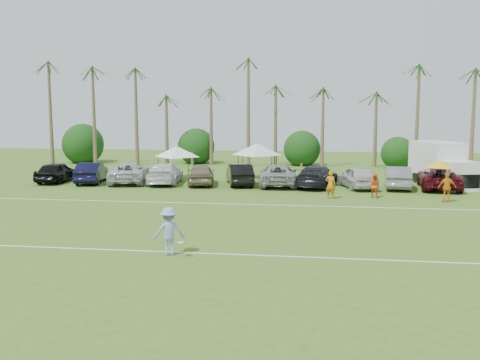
# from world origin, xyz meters

# --- Properties ---
(ground) EXTENTS (120.00, 120.00, 0.00)m
(ground) POSITION_xyz_m (0.00, 0.00, 0.00)
(ground) COLOR #3E631D
(ground) RESTS_ON ground
(field_lines) EXTENTS (80.00, 12.10, 0.01)m
(field_lines) POSITION_xyz_m (0.00, 8.00, 0.01)
(field_lines) COLOR white
(field_lines) RESTS_ON ground
(palm_tree_0) EXTENTS (2.40, 2.40, 8.90)m
(palm_tree_0) POSITION_xyz_m (-22.00, 38.00, 7.48)
(palm_tree_0) COLOR brown
(palm_tree_0) RESTS_ON ground
(palm_tree_1) EXTENTS (2.40, 2.40, 9.90)m
(palm_tree_1) POSITION_xyz_m (-17.00, 38.00, 8.35)
(palm_tree_1) COLOR brown
(palm_tree_1) RESTS_ON ground
(palm_tree_2) EXTENTS (2.40, 2.40, 10.90)m
(palm_tree_2) POSITION_xyz_m (-12.00, 38.00, 9.21)
(palm_tree_2) COLOR brown
(palm_tree_2) RESTS_ON ground
(palm_tree_3) EXTENTS (2.40, 2.40, 11.90)m
(palm_tree_3) POSITION_xyz_m (-8.00, 38.00, 10.06)
(palm_tree_3) COLOR brown
(palm_tree_3) RESTS_ON ground
(palm_tree_4) EXTENTS (2.40, 2.40, 8.90)m
(palm_tree_4) POSITION_xyz_m (-4.00, 38.00, 7.48)
(palm_tree_4) COLOR brown
(palm_tree_4) RESTS_ON ground
(palm_tree_5) EXTENTS (2.40, 2.40, 9.90)m
(palm_tree_5) POSITION_xyz_m (0.00, 38.00, 8.35)
(palm_tree_5) COLOR brown
(palm_tree_5) RESTS_ON ground
(palm_tree_6) EXTENTS (2.40, 2.40, 10.90)m
(palm_tree_6) POSITION_xyz_m (4.00, 38.00, 9.21)
(palm_tree_6) COLOR brown
(palm_tree_6) RESTS_ON ground
(palm_tree_7) EXTENTS (2.40, 2.40, 11.90)m
(palm_tree_7) POSITION_xyz_m (8.00, 38.00, 10.06)
(palm_tree_7) COLOR brown
(palm_tree_7) RESTS_ON ground
(palm_tree_8) EXTENTS (2.40, 2.40, 8.90)m
(palm_tree_8) POSITION_xyz_m (13.00, 38.00, 7.48)
(palm_tree_8) COLOR brown
(palm_tree_8) RESTS_ON ground
(palm_tree_9) EXTENTS (2.40, 2.40, 9.90)m
(palm_tree_9) POSITION_xyz_m (18.00, 38.00, 8.35)
(palm_tree_9) COLOR brown
(palm_tree_9) RESTS_ON ground
(palm_tree_10) EXTENTS (2.40, 2.40, 10.90)m
(palm_tree_10) POSITION_xyz_m (23.00, 38.00, 9.21)
(palm_tree_10) COLOR brown
(palm_tree_10) RESTS_ON ground
(bush_tree_0) EXTENTS (4.00, 4.00, 4.00)m
(bush_tree_0) POSITION_xyz_m (-19.00, 39.00, 1.80)
(bush_tree_0) COLOR brown
(bush_tree_0) RESTS_ON ground
(bush_tree_1) EXTENTS (4.00, 4.00, 4.00)m
(bush_tree_1) POSITION_xyz_m (-6.00, 39.00, 1.80)
(bush_tree_1) COLOR brown
(bush_tree_1) RESTS_ON ground
(bush_tree_2) EXTENTS (4.00, 4.00, 4.00)m
(bush_tree_2) POSITION_xyz_m (6.00, 39.00, 1.80)
(bush_tree_2) COLOR brown
(bush_tree_2) RESTS_ON ground
(bush_tree_3) EXTENTS (4.00, 4.00, 4.00)m
(bush_tree_3) POSITION_xyz_m (16.00, 39.00, 1.80)
(bush_tree_3) COLOR brown
(bush_tree_3) RESTS_ON ground
(sideline_player_a) EXTENTS (0.81, 0.66, 1.92)m
(sideline_player_a) POSITION_xyz_m (8.53, 17.10, 0.96)
(sideline_player_a) COLOR orange
(sideline_player_a) RESTS_ON ground
(sideline_player_b) EXTENTS (0.99, 0.90, 1.64)m
(sideline_player_b) POSITION_xyz_m (11.53, 17.98, 0.82)
(sideline_player_b) COLOR #E15319
(sideline_player_b) RESTS_ON ground
(sideline_player_c) EXTENTS (1.15, 0.51, 1.95)m
(sideline_player_c) POSITION_xyz_m (16.05, 16.70, 0.97)
(sideline_player_c) COLOR orange
(sideline_player_c) RESTS_ON ground
(box_truck) EXTENTS (4.22, 7.15, 3.47)m
(box_truck) POSITION_xyz_m (17.45, 24.68, 1.85)
(box_truck) COLOR white
(box_truck) RESTS_ON ground
(canopy_tent_left) EXTENTS (4.12, 4.12, 3.33)m
(canopy_tent_left) POSITION_xyz_m (-4.69, 26.43, 2.85)
(canopy_tent_left) COLOR black
(canopy_tent_left) RESTS_ON ground
(canopy_tent_right) EXTENTS (4.47, 4.47, 3.62)m
(canopy_tent_right) POSITION_xyz_m (2.33, 27.36, 3.10)
(canopy_tent_right) COLOR black
(canopy_tent_right) RESTS_ON ground
(market_umbrella) EXTENTS (2.18, 2.18, 2.43)m
(market_umbrella) POSITION_xyz_m (16.29, 20.30, 2.18)
(market_umbrella) COLOR black
(market_umbrella) RESTS_ON ground
(frisbee_player) EXTENTS (1.47, 1.13, 2.01)m
(frisbee_player) POSITION_xyz_m (1.49, 1.58, 1.00)
(frisbee_player) COLOR #8F9ACB
(frisbee_player) RESTS_ON ground
(parked_car_0) EXTENTS (2.16, 5.09, 1.72)m
(parked_car_0) POSITION_xyz_m (-14.04, 22.43, 0.86)
(parked_car_0) COLOR black
(parked_car_0) RESTS_ON ground
(parked_car_1) EXTENTS (2.79, 5.47, 1.72)m
(parked_car_1) POSITION_xyz_m (-10.95, 22.42, 0.86)
(parked_car_1) COLOR black
(parked_car_1) RESTS_ON ground
(parked_car_2) EXTENTS (4.09, 6.64, 1.72)m
(parked_car_2) POSITION_xyz_m (-7.85, 22.86, 0.86)
(parked_car_2) COLOR silver
(parked_car_2) RESTS_ON ground
(parked_car_3) EXTENTS (3.11, 6.17, 1.72)m
(parked_car_3) POSITION_xyz_m (-4.76, 22.83, 0.86)
(parked_car_3) COLOR white
(parked_car_3) RESTS_ON ground
(parked_car_4) EXTENTS (2.88, 5.32, 1.72)m
(parked_car_4) POSITION_xyz_m (-1.67, 22.57, 0.86)
(parked_car_4) COLOR #7A6C53
(parked_car_4) RESTS_ON ground
(parked_car_5) EXTENTS (3.03, 5.50, 1.72)m
(parked_car_5) POSITION_xyz_m (1.42, 22.94, 0.86)
(parked_car_5) COLOR black
(parked_car_5) RESTS_ON ground
(parked_car_6) EXTENTS (3.30, 6.38, 1.72)m
(parked_car_6) POSITION_xyz_m (4.51, 22.95, 0.86)
(parked_car_6) COLOR #95989C
(parked_car_6) RESTS_ON ground
(parked_car_7) EXTENTS (3.69, 6.31, 1.72)m
(parked_car_7) POSITION_xyz_m (7.60, 22.60, 0.86)
(parked_car_7) COLOR black
(parked_car_7) RESTS_ON ground
(parked_car_8) EXTENTS (3.24, 5.39, 1.72)m
(parked_car_8) POSITION_xyz_m (10.70, 22.41, 0.86)
(parked_car_8) COLOR silver
(parked_car_8) RESTS_ON ground
(parked_car_9) EXTENTS (2.28, 5.35, 1.72)m
(parked_car_9) POSITION_xyz_m (13.79, 22.73, 0.86)
(parked_car_9) COLOR slate
(parked_car_9) RESTS_ON ground
(parked_car_10) EXTENTS (3.44, 6.43, 1.72)m
(parked_car_10) POSITION_xyz_m (16.88, 22.83, 0.86)
(parked_car_10) COLOR #540E18
(parked_car_10) RESTS_ON ground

